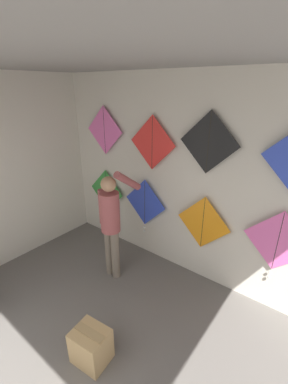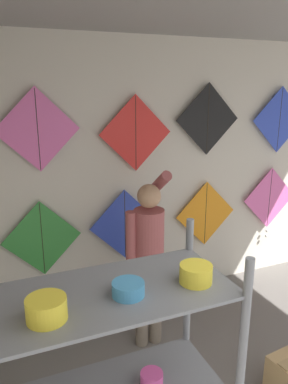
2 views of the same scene
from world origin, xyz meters
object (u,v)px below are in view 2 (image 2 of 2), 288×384
kite_3 (269,199)px  kite_7 (280,120)px  kite_0 (42,239)px  kite_1 (125,226)px  kite_2 (206,214)px  kite_4 (38,130)px  shopkeeper (148,251)px  kite_5 (136,133)px  kite_6 (208,119)px

kite_3 → kite_7: bearing=0.6°
kite_0 → kite_7: size_ratio=1.00×
kite_1 → kite_2: kite_1 is taller
kite_1 → kite_3: (1.90, 0.00, 0.07)m
kite_4 → kite_7: size_ratio=1.00×
kite_2 → kite_4: kite_4 is taller
kite_2 → kite_7: (0.95, 0.00, 1.03)m
kite_3 → kite_4: kite_4 is taller
kite_1 → kite_4: kite_4 is taller
shopkeeper → kite_7: bearing=23.2°
kite_0 → shopkeeper: bearing=-40.8°
kite_3 → shopkeeper: bearing=-160.0°
kite_2 → kite_0: bearing=180.0°
shopkeeper → kite_2: shopkeeper is taller
shopkeeper → kite_5: (0.16, 0.70, 0.95)m
kite_7 → kite_6: bearing=180.0°
kite_3 → kite_4: bearing=180.0°
shopkeeper → kite_1: 0.71m
kite_1 → kite_5: kite_5 is taller
kite_0 → kite_1: 0.85m
kite_1 → kite_6: size_ratio=1.18×
kite_1 → kite_3: bearing=0.0°
kite_1 → shopkeeper: bearing=-92.9°
kite_7 → shopkeeper: bearing=-160.3°
kite_5 → kite_6: (0.83, 0.00, 0.11)m
shopkeeper → kite_0: (-0.82, 0.70, -0.02)m
kite_6 → kite_4: bearing=180.0°
kite_1 → kite_5: size_ratio=1.18×
kite_4 → kite_5: 0.95m
kite_5 → kite_0: bearing=180.0°
kite_2 → kite_5: size_ratio=1.00×
kite_4 → shopkeeper: bearing=-42.2°
kite_0 → kite_7: kite_7 is taller
kite_4 → kite_6: bearing=0.0°
kite_0 → kite_4: bearing=0.0°
kite_2 → kite_3: (0.91, -0.00, 0.06)m
kite_0 → kite_2: kite_2 is taller
shopkeeper → kite_7: 2.33m
kite_1 → kite_2: bearing=0.0°
kite_1 → kite_4: size_ratio=1.18×
kite_5 → kite_7: size_ratio=1.00×
kite_5 → kite_7: 1.81m
kite_2 → kite_4: size_ratio=1.00×
kite_0 → kite_7: 2.97m
kite_4 → kite_5: size_ratio=1.00×
kite_0 → kite_1: kite_1 is taller
kite_3 → kite_5: kite_5 is taller
kite_1 → kite_7: bearing=0.0°
kite_7 → kite_3: bearing=-179.4°
kite_4 → kite_6: 1.77m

